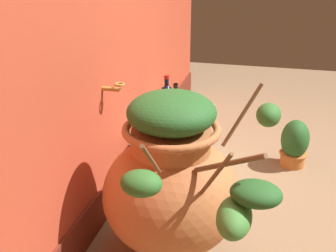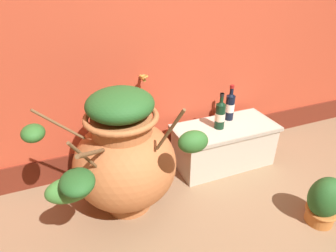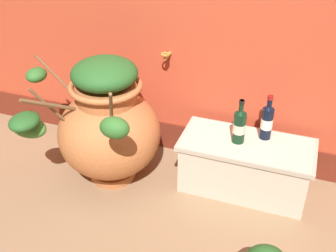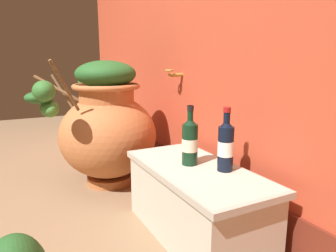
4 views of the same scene
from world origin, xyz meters
The scene contains 5 objects.
ground_plane centered at (0.00, 0.00, 0.00)m, with size 7.00×7.00×0.00m, color #896B4C.
terracotta_urn centered at (-0.45, 0.64, 0.41)m, with size 0.90×0.84×0.88m.
stone_ledge centered at (0.43, 0.83, 0.19)m, with size 0.85×0.40×0.36m.
wine_bottle_left centered at (0.53, 0.93, 0.49)m, with size 0.08×0.08×0.30m.
wine_bottle_middle centered at (0.37, 0.83, 0.48)m, with size 0.08×0.08×0.30m.
Camera 4 is at (1.65, 0.04, 0.87)m, focal length 33.38 mm.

